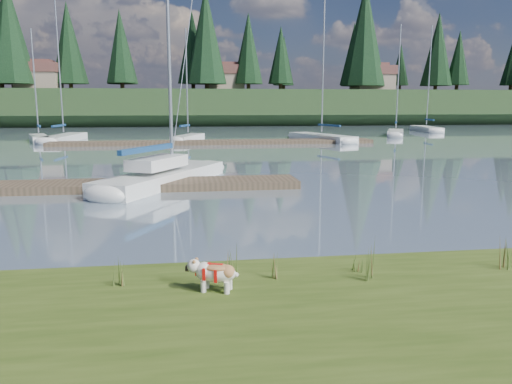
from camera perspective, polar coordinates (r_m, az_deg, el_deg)
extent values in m
plane|color=gray|center=(40.65, -7.54, 5.41)|extent=(200.00, 200.00, 0.00)
cube|color=#1C3118|center=(83.52, -7.90, 9.49)|extent=(200.00, 20.00, 5.00)
cylinder|color=silver|center=(8.00, -6.04, -10.67)|extent=(0.09, 0.09, 0.19)
cylinder|color=silver|center=(8.17, -5.67, -10.21)|extent=(0.09, 0.09, 0.19)
cylinder|color=silver|center=(7.91, -3.37, -10.88)|extent=(0.09, 0.09, 0.19)
cylinder|color=silver|center=(8.08, -3.06, -10.41)|extent=(0.09, 0.09, 0.19)
ellipsoid|color=silver|center=(7.97, -4.49, -9.22)|extent=(0.69, 0.49, 0.29)
ellipsoid|color=#AA6F3F|center=(7.94, -4.50, -8.58)|extent=(0.50, 0.41, 0.10)
ellipsoid|color=silver|center=(8.03, -7.13, -8.39)|extent=(0.28, 0.28, 0.22)
cube|color=black|center=(8.07, -7.76, -8.59)|extent=(0.10, 0.12, 0.08)
cube|color=silver|center=(20.66, -10.49, 1.45)|extent=(5.24, 7.57, 0.70)
ellipsoid|color=silver|center=(23.99, -5.73, 2.75)|extent=(2.48, 2.64, 0.70)
cylinder|color=silver|center=(21.29, -10.04, 19.01)|extent=(0.14, 0.14, 11.64)
cube|color=navy|center=(19.55, -12.34, 4.82)|extent=(1.86, 3.15, 0.20)
cube|color=silver|center=(20.20, -11.20, 3.32)|extent=(2.42, 3.04, 0.45)
cube|color=#4C3D2C|center=(20.10, -18.37, 0.65)|extent=(16.00, 2.00, 0.30)
cube|color=#4C3D2C|center=(40.71, -4.72, 5.68)|extent=(26.00, 2.20, 0.30)
cube|color=silver|center=(46.73, -23.54, 5.53)|extent=(3.08, 5.75, 0.70)
ellipsoid|color=silver|center=(49.54, -23.78, 5.73)|extent=(1.67, 1.86, 0.70)
cylinder|color=silver|center=(46.66, -23.97, 11.48)|extent=(0.12, 0.12, 8.55)
cube|color=navy|center=(45.90, -23.58, 6.94)|extent=(0.93, 2.19, 0.20)
cube|color=silver|center=(46.75, -21.09, 5.70)|extent=(2.60, 7.75, 0.70)
ellipsoid|color=silver|center=(50.34, -19.64, 6.06)|extent=(1.89, 2.25, 0.70)
cylinder|color=silver|center=(46.78, -21.61, 13.67)|extent=(0.12, 0.12, 11.87)
cube|color=navy|center=(45.71, -21.62, 7.07)|extent=(0.55, 3.02, 0.20)
cube|color=silver|center=(43.81, -7.76, 6.03)|extent=(3.04, 5.59, 0.70)
ellipsoid|color=silver|center=(46.40, -6.63, 6.28)|extent=(1.64, 1.82, 0.70)
cylinder|color=silver|center=(43.74, -7.92, 12.45)|extent=(0.12, 0.12, 8.64)
cube|color=navy|center=(43.04, -8.13, 7.52)|extent=(0.93, 2.12, 0.20)
cube|color=silver|center=(44.71, 7.49, 6.12)|extent=(4.34, 8.31, 0.70)
ellipsoid|color=silver|center=(48.14, 4.77, 6.45)|extent=(2.39, 2.67, 0.70)
cylinder|color=silver|center=(44.77, 7.70, 14.89)|extent=(0.12, 0.12, 12.53)
cube|color=navy|center=(43.73, 8.35, 7.56)|extent=(1.22, 3.14, 0.20)
cube|color=silver|center=(52.92, 15.66, 6.44)|extent=(4.05, 6.58, 0.70)
ellipsoid|color=silver|center=(56.19, 15.71, 6.63)|extent=(2.04, 2.22, 0.70)
cylinder|color=silver|center=(52.89, 15.96, 12.53)|extent=(0.12, 0.12, 10.10)
cube|color=navy|center=(51.97, 15.71, 7.68)|extent=(1.25, 2.46, 0.20)
cube|color=silver|center=(62.57, 18.86, 6.78)|extent=(2.87, 7.69, 0.70)
ellipsoid|color=silver|center=(66.16, 17.88, 6.99)|extent=(1.94, 2.28, 0.70)
cylinder|color=silver|center=(62.58, 19.19, 12.44)|extent=(0.12, 0.12, 11.21)
cube|color=navy|center=(61.55, 19.22, 7.82)|extent=(0.67, 2.98, 0.20)
cone|color=#475B23|center=(8.79, -3.30, -7.60)|extent=(0.03, 0.03, 0.50)
cone|color=brown|center=(8.75, -2.54, -8.02)|extent=(0.03, 0.03, 0.40)
cone|color=#475B23|center=(8.82, -2.93, -7.37)|extent=(0.03, 0.03, 0.55)
cone|color=brown|center=(8.80, -2.37, -8.09)|extent=(0.03, 0.03, 0.35)
cone|color=#475B23|center=(8.73, -3.13, -7.91)|extent=(0.03, 0.03, 0.45)
cone|color=#475B23|center=(8.51, 1.97, -8.46)|extent=(0.03, 0.03, 0.43)
cone|color=brown|center=(8.48, 2.79, -8.84)|extent=(0.03, 0.03, 0.34)
cone|color=#475B23|center=(8.55, 2.33, -8.24)|extent=(0.03, 0.03, 0.47)
cone|color=brown|center=(8.53, 2.94, -8.88)|extent=(0.03, 0.03, 0.30)
cone|color=#475B23|center=(8.45, 2.20, -8.76)|extent=(0.03, 0.03, 0.38)
cone|color=#475B23|center=(8.63, 12.35, -7.69)|extent=(0.03, 0.03, 0.64)
cone|color=brown|center=(8.63, 13.19, -8.18)|extent=(0.03, 0.03, 0.51)
cone|color=#475B23|center=(8.67, 12.67, -7.41)|extent=(0.03, 0.03, 0.70)
cone|color=brown|center=(8.69, 13.27, -8.29)|extent=(0.03, 0.03, 0.45)
cone|color=#475B23|center=(8.58, 12.66, -8.04)|extent=(0.03, 0.03, 0.57)
cone|color=#475B23|center=(8.53, -15.98, -8.85)|extent=(0.03, 0.03, 0.42)
cone|color=brown|center=(8.46, -15.29, -9.27)|extent=(0.03, 0.03, 0.33)
cone|color=#475B23|center=(8.54, -15.56, -8.65)|extent=(0.03, 0.03, 0.46)
cone|color=brown|center=(8.50, -15.05, -9.31)|extent=(0.03, 0.03, 0.29)
cone|color=#475B23|center=(8.46, -15.92, -9.16)|extent=(0.03, 0.03, 0.38)
cone|color=#475B23|center=(9.04, 11.18, -7.81)|extent=(0.03, 0.03, 0.34)
cone|color=brown|center=(9.03, 11.99, -8.10)|extent=(0.03, 0.03, 0.27)
cone|color=#475B23|center=(9.08, 11.48, -7.62)|extent=(0.03, 0.03, 0.38)
cone|color=brown|center=(9.08, 12.08, -8.11)|extent=(0.03, 0.03, 0.24)
cone|color=#475B23|center=(8.98, 11.47, -8.06)|extent=(0.03, 0.03, 0.31)
cone|color=#475B23|center=(9.99, 26.03, -6.29)|extent=(0.03, 0.03, 0.56)
cone|color=brown|center=(10.01, 26.76, -6.65)|extent=(0.03, 0.03, 0.45)
cone|color=#475B23|center=(10.03, 26.24, -6.06)|extent=(0.03, 0.03, 0.62)
cone|color=brown|center=(10.06, 26.76, -6.72)|extent=(0.03, 0.03, 0.39)
cone|color=#475B23|center=(9.94, 26.38, -6.55)|extent=(0.03, 0.03, 0.51)
cube|color=#33281C|center=(9.48, -5.47, -9.68)|extent=(60.00, 0.50, 0.14)
cylinder|color=#382619|center=(82.33, -25.96, 10.95)|extent=(0.60, 0.60, 1.80)
cone|color=black|center=(82.93, -26.38, 16.22)|extent=(6.60, 6.60, 15.00)
cylinder|color=#382619|center=(83.12, -15.01, 11.59)|extent=(0.60, 0.60, 1.80)
cone|color=black|center=(83.51, -15.20, 15.60)|extent=(4.84, 4.84, 11.00)
cylinder|color=#382619|center=(76.64, -5.65, 12.03)|extent=(0.60, 0.60, 1.80)
cone|color=black|center=(77.22, -5.74, 17.38)|extent=(6.16, 6.16, 14.00)
cylinder|color=#382619|center=(82.01, 2.82, 11.94)|extent=(0.60, 0.60, 1.80)
cone|color=black|center=(82.32, 2.85, 15.39)|extent=(3.96, 3.96, 9.00)
cylinder|color=#382619|center=(83.52, 12.07, 11.70)|extent=(0.60, 0.60, 1.80)
cone|color=black|center=(84.17, 12.28, 17.22)|extent=(7.04, 7.04, 16.00)
cylinder|color=#382619|center=(91.90, 19.80, 11.17)|extent=(0.60, 0.60, 1.80)
cone|color=black|center=(92.30, 20.04, 15.08)|extent=(5.28, 5.28, 12.00)
cube|color=gray|center=(83.43, -23.56, 11.44)|extent=(6.00, 5.00, 2.80)
cube|color=brown|center=(83.54, -23.67, 12.88)|extent=(6.30, 5.30, 1.40)
cube|color=brown|center=(83.59, -23.71, 13.42)|extent=(4.20, 3.60, 0.70)
cube|color=gray|center=(81.82, -3.66, 12.29)|extent=(6.00, 5.00, 2.80)
cube|color=brown|center=(81.93, -3.68, 13.76)|extent=(6.30, 5.30, 1.40)
cube|color=brown|center=(81.99, -3.68, 14.31)|extent=(4.20, 3.60, 0.70)
cube|color=gray|center=(85.17, 13.14, 11.96)|extent=(6.00, 5.00, 2.80)
cube|color=brown|center=(85.28, 13.20, 13.37)|extent=(6.30, 5.30, 1.40)
cube|color=brown|center=(85.33, 13.22, 13.91)|extent=(4.20, 3.60, 0.70)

